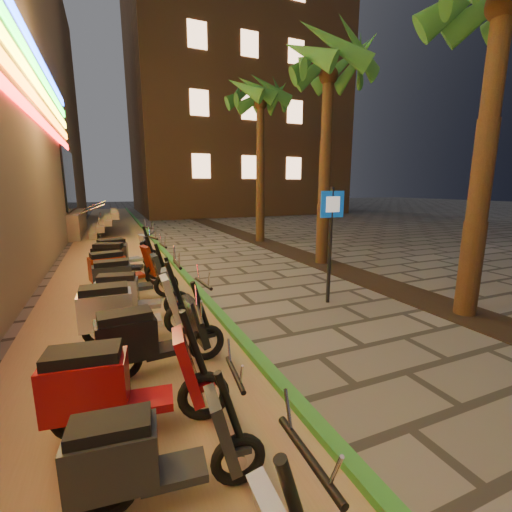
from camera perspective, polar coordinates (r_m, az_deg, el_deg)
name	(u,v)px	position (r m, az deg, el deg)	size (l,w,h in m)	color
ground	(409,428)	(4.31, 24.12, -24.65)	(120.00, 120.00, 0.00)	#474442
parking_strip	(117,261)	(12.51, -22.20, -0.75)	(3.40, 60.00, 0.01)	#8C7251
green_curb	(168,256)	(12.63, -14.50, 0.07)	(0.18, 60.00, 0.10)	#2A722C
planting_strip	(362,277)	(9.93, 17.27, -3.39)	(1.20, 40.00, 0.02)	black
apartment_block	(228,82)	(37.57, -4.65, 26.94)	(18.00, 16.06, 25.00)	brown
palm_b	(504,0)	(8.19, 36.05, 31.25)	(2.97, 3.02, 6.66)	#472D19
palm_c	(329,75)	(11.67, 12.02, 27.47)	(2.97, 3.02, 6.91)	#472D19
palm_d	(260,104)	(15.97, 0.74, 24.05)	(2.97, 3.02, 7.16)	#472D19
pedestrian_sign	(331,230)	(7.31, 12.38, 4.33)	(0.54, 0.10, 2.46)	black
scooter_4	(146,455)	(3.12, -17.82, -29.08)	(1.52, 0.57, 1.07)	black
scooter_5	(117,385)	(3.86, -22.19, -19.32)	(1.79, 0.71, 1.26)	black
scooter_6	(148,338)	(4.83, -17.62, -12.84)	(1.72, 0.62, 1.21)	black
scooter_7	(125,310)	(5.84, -20.99, -8.42)	(1.82, 0.64, 1.29)	black
scooter_8	(133,294)	(6.75, -19.88, -6.04)	(1.70, 0.70, 1.19)	black
scooter_9	(126,278)	(7.85, -20.85, -3.49)	(1.78, 0.62, 1.25)	black
scooter_10	(120,268)	(8.78, -21.74, -1.94)	(1.82, 0.86, 1.28)	black
scooter_11	(120,259)	(9.82, -21.67, -0.50)	(1.84, 0.99, 1.31)	black
scooter_12	(122,253)	(10.73, -21.42, 0.46)	(1.84, 0.96, 1.30)	black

